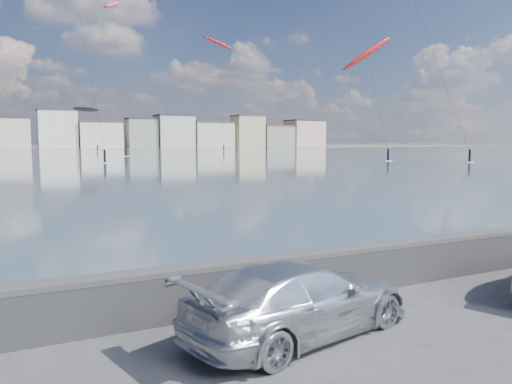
# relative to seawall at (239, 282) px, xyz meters

# --- Properties ---
(ground) EXTENTS (700.00, 700.00, 0.00)m
(ground) POSITION_rel_seawall_xyz_m (0.00, -2.70, -0.58)
(ground) COLOR #333335
(ground) RESTS_ON ground
(bay_water) EXTENTS (500.00, 177.00, 0.00)m
(bay_water) POSITION_rel_seawall_xyz_m (0.00, 88.80, -0.58)
(bay_water) COLOR #39525B
(bay_water) RESTS_ON ground
(far_shore_strip) EXTENTS (500.00, 60.00, 0.00)m
(far_shore_strip) POSITION_rel_seawall_xyz_m (0.00, 197.30, -0.57)
(far_shore_strip) COLOR #4C473D
(far_shore_strip) RESTS_ON ground
(seawall) EXTENTS (400.00, 0.36, 1.08)m
(seawall) POSITION_rel_seawall_xyz_m (0.00, 0.00, 0.00)
(seawall) COLOR #28282B
(seawall) RESTS_ON ground
(far_buildings) EXTENTS (240.79, 13.26, 14.60)m
(far_buildings) POSITION_rel_seawall_xyz_m (1.31, 183.30, 5.44)
(far_buildings) COLOR beige
(far_buildings) RESTS_ON ground
(car_silver) EXTENTS (4.74, 2.79, 1.29)m
(car_silver) POSITION_rel_seawall_xyz_m (0.45, -1.57, 0.06)
(car_silver) COLOR silver
(car_silver) RESTS_ON ground
(kitesurfer_2) EXTENTS (10.39, 13.24, 22.21)m
(kitesurfer_2) POSITION_rel_seawall_xyz_m (53.17, 63.47, 17.72)
(kitesurfer_2) COLOR red
(kitesurfer_2) RESTS_ON ground
(kitesurfer_4) EXTENTS (9.65, 15.63, 34.23)m
(kitesurfer_4) POSITION_rel_seawall_xyz_m (52.93, 133.20, 31.10)
(kitesurfer_4) COLOR red
(kitesurfer_4) RESTS_ON ground
(kitesurfer_8) EXTENTS (6.58, 17.29, 34.98)m
(kitesurfer_8) POSITION_rel_seawall_xyz_m (16.86, 104.99, 31.57)
(kitesurfer_8) COLOR #E5338C
(kitesurfer_8) RESTS_ON ground
(kitesurfer_15) EXTENTS (10.34, 15.38, 13.81)m
(kitesurfer_15) POSITION_rel_seawall_xyz_m (17.18, 153.44, 11.98)
(kitesurfer_15) COLOR black
(kitesurfer_15) RESTS_ON ground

